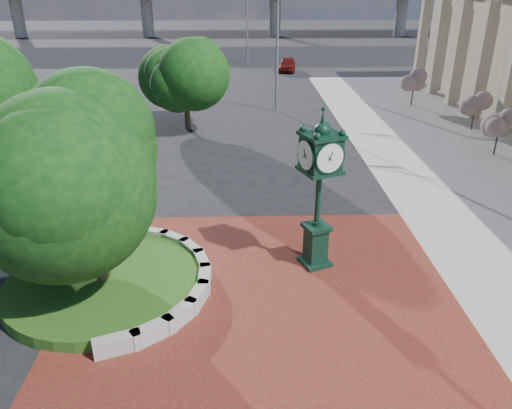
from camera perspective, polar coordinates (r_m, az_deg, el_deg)
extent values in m
plane|color=black|center=(16.29, 0.55, -9.28)|extent=(200.00, 200.00, 0.00)
cube|color=maroon|center=(15.46, 0.70, -11.30)|extent=(12.00, 12.00, 0.04)
cube|color=#9E9B93|center=(14.12, -15.57, -15.18)|extent=(1.29, 0.76, 0.54)
cube|color=#9E9B93|center=(14.30, -11.73, -14.13)|extent=(1.20, 1.04, 0.54)
cube|color=#9E9B93|center=(14.75, -8.66, -12.47)|extent=(1.00, 1.22, 0.54)
cube|color=#9E9B93|center=(15.40, -6.69, -10.52)|extent=(0.71, 1.30, 0.54)
cube|color=#9E9B93|center=(16.18, -5.90, -8.55)|extent=(0.35, 1.25, 0.54)
cube|color=#9E9B93|center=(17.00, -6.20, -6.76)|extent=(0.71, 1.30, 0.54)
cube|color=#9E9B93|center=(17.78, -7.40, -5.29)|extent=(1.00, 1.22, 0.54)
cube|color=#9E9B93|center=(18.47, -9.29, -4.20)|extent=(1.20, 1.04, 0.54)
cube|color=#9E9B93|center=(19.01, -11.69, -3.51)|extent=(1.29, 0.76, 0.54)
cylinder|color=#1E4814|center=(16.77, -16.99, -8.61)|extent=(6.10, 6.10, 0.40)
cylinder|color=#9E9B93|center=(90.49, -25.58, 18.78)|extent=(1.80, 1.80, 6.00)
cylinder|color=#9E9B93|center=(84.92, -12.32, 20.25)|extent=(1.80, 1.80, 6.00)
cylinder|color=#9E9B93|center=(83.87, 2.18, 20.70)|extent=(1.80, 1.80, 6.00)
cylinder|color=#9E9B93|center=(87.51, 16.23, 19.98)|extent=(1.80, 1.80, 6.00)
cylinder|color=#38281C|center=(16.31, -17.38, -6.01)|extent=(0.36, 0.36, 2.17)
sphere|color=black|center=(15.18, -18.63, 2.61)|extent=(5.20, 5.20, 5.20)
cylinder|color=#38281C|center=(32.69, -7.86, 10.18)|extent=(0.36, 0.36, 1.92)
sphere|color=black|center=(32.20, -8.10, 14.11)|extent=(4.40, 4.40, 4.40)
cube|color=black|center=(17.46, 6.70, -6.55)|extent=(1.20, 1.20, 0.18)
cube|color=black|center=(17.10, 6.82, -4.52)|extent=(0.82, 0.82, 1.26)
cube|color=black|center=(16.78, 6.94, -2.54)|extent=(1.05, 1.05, 0.14)
cylinder|color=black|center=(16.33, 7.12, 0.70)|extent=(0.19, 0.19, 1.95)
cube|color=black|center=(15.76, 7.42, 5.88)|extent=(1.34, 1.34, 1.03)
cylinder|color=white|center=(15.33, 8.45, 5.27)|extent=(0.88, 0.41, 0.92)
cylinder|color=white|center=(16.20, 6.44, 6.46)|extent=(0.88, 0.41, 0.92)
cylinder|color=white|center=(15.50, 5.70, 5.64)|extent=(0.41, 0.88, 0.92)
cylinder|color=white|center=(16.04, 9.08, 6.11)|extent=(0.41, 0.88, 0.92)
sphere|color=black|center=(15.55, 7.56, 8.35)|extent=(0.50, 0.50, 0.50)
cone|color=black|center=(15.44, 7.64, 9.70)|extent=(0.21, 0.21, 0.57)
imported|color=#560F0C|center=(53.13, 3.60, 15.70)|extent=(2.10, 4.17, 1.36)
cylinder|color=slate|center=(36.38, 2.45, 18.53)|extent=(0.18, 0.18, 10.23)
cylinder|color=slate|center=(57.38, -1.00, 20.36)|extent=(0.16, 0.16, 9.18)
cylinder|color=#38281C|center=(30.57, 25.70, 6.18)|extent=(0.10, 0.10, 1.20)
sphere|color=#BA5D99|center=(30.31, 26.05, 7.96)|extent=(1.20, 1.20, 1.20)
cylinder|color=#38281C|center=(35.07, 23.51, 8.75)|extent=(0.10, 0.10, 1.20)
sphere|color=#BA5D99|center=(34.84, 23.79, 10.32)|extent=(1.20, 1.20, 1.20)
cylinder|color=#38281C|center=(40.24, 17.40, 11.54)|extent=(0.10, 0.10, 1.20)
sphere|color=#BA5D99|center=(40.04, 17.59, 12.93)|extent=(1.20, 1.20, 1.20)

